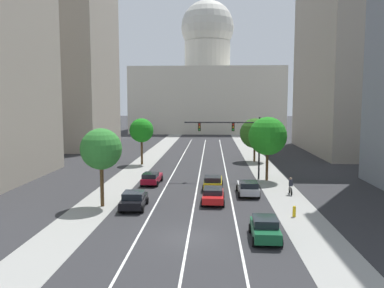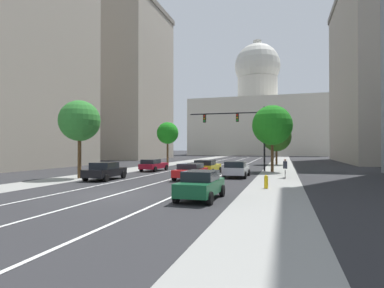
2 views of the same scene
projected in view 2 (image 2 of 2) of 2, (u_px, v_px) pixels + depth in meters
ground_plane at (230, 163)px, 56.20m from camera, size 400.00×400.00×0.00m
sidewalk_left at (176, 163)px, 53.90m from camera, size 3.73×130.00×0.01m
sidewalk_right at (280, 165)px, 48.92m from camera, size 3.73×130.00×0.01m
lane_stripe_left at (188, 167)px, 42.81m from camera, size 0.16×90.00×0.01m
lane_stripe_center at (212, 168)px, 41.83m from camera, size 0.16×90.00×0.01m
lane_stripe_right at (237, 168)px, 40.85m from camera, size 0.16×90.00×0.01m
office_tower_far_left at (127, 83)px, 76.43m from camera, size 16.90×21.73×37.10m
capitol_building at (257, 117)px, 112.95m from camera, size 45.15×27.11×41.67m
car_silver at (237, 169)px, 28.47m from camera, size 2.09×4.60×1.48m
car_crimson at (153, 165)px, 35.89m from camera, size 2.07×4.59×1.38m
car_green at (201, 185)px, 16.30m from camera, size 1.99×4.03×1.51m
car_black at (105, 171)px, 26.21m from camera, size 2.21×4.29×1.48m
car_yellow at (207, 167)px, 32.04m from camera, size 2.17×4.61×1.45m
car_red at (191, 171)px, 26.43m from camera, size 2.14×4.46×1.37m
traffic_signal_mast at (240, 126)px, 36.46m from camera, size 8.95×0.39×7.42m
fire_hydrant at (266, 182)px, 20.60m from camera, size 0.26×0.35×0.91m
cyclist at (285, 169)px, 27.66m from camera, size 0.36×1.70×1.72m
street_tree_near_right at (272, 125)px, 34.93m from camera, size 4.47×4.47×7.47m
street_tree_mid_left at (80, 121)px, 27.60m from camera, size 3.61×3.61×6.91m
street_tree_near_left at (168, 133)px, 50.26m from camera, size 3.52×3.52×6.82m
street_tree_mid_right at (276, 137)px, 49.03m from camera, size 4.60×4.60×6.71m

